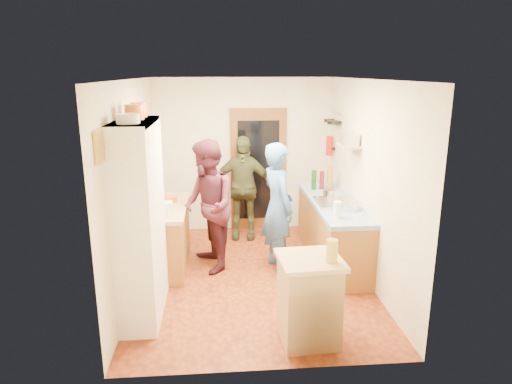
{
  "coord_description": "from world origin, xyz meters",
  "views": [
    {
      "loc": [
        -0.43,
        -5.66,
        2.7
      ],
      "look_at": [
        0.06,
        0.15,
        1.15
      ],
      "focal_mm": 32.0,
      "sensor_mm": 36.0,
      "label": 1
    }
  ],
  "objects": [
    {
      "name": "oil_jar",
      "position": [
        0.64,
        -1.64,
        1.02
      ],
      "size": [
        0.12,
        0.12,
        0.23
      ],
      "primitive_type": "cylinder",
      "rotation": [
        0.0,
        0.0,
        0.07
      ],
      "color": "#AD9E2D",
      "rests_on": "island_top"
    },
    {
      "name": "person_hob",
      "position": [
        0.41,
        0.27,
        0.89
      ],
      "size": [
        0.6,
        0.75,
        1.78
      ],
      "primitive_type": "imported",
      "rotation": [
        0.0,
        0.0,
        1.87
      ],
      "color": "#3660A1",
      "rests_on": "ground"
    },
    {
      "name": "toaster",
      "position": [
        -1.15,
        -0.03,
        0.99
      ],
      "size": [
        0.27,
        0.21,
        0.19
      ],
      "primitive_type": "cube",
      "rotation": [
        0.0,
        0.0,
        0.18
      ],
      "color": "white",
      "rests_on": "left_counter_top"
    },
    {
      "name": "pan_rail",
      "position": [
        1.46,
        1.52,
        2.05
      ],
      "size": [
        0.02,
        0.65,
        0.02
      ],
      "primitive_type": "cylinder",
      "rotation": [
        1.57,
        0.0,
        0.0
      ],
      "color": "silver",
      "rests_on": "wall_right"
    },
    {
      "name": "pan_hang_b",
      "position": [
        1.4,
        1.55,
        1.9
      ],
      "size": [
        0.16,
        0.16,
        0.05
      ],
      "primitive_type": "cylinder",
      "color": "black",
      "rests_on": "pan_rail"
    },
    {
      "name": "cutting_board",
      "position": [
        0.4,
        -1.48,
        0.9
      ],
      "size": [
        0.37,
        0.3,
        0.02
      ],
      "primitive_type": "cube",
      "rotation": [
        0.0,
        0.0,
        0.07
      ],
      "color": "white",
      "rests_on": "island_top"
    },
    {
      "name": "person_back",
      "position": [
        -0.04,
        1.54,
        0.85
      ],
      "size": [
        1.05,
        0.55,
        1.71
      ],
      "primitive_type": "imported",
      "rotation": [
        0.0,
        0.0,
        -0.13
      ],
      "color": "#373922",
      "rests_on": "ground"
    },
    {
      "name": "door_frame",
      "position": [
        0.25,
        1.97,
        1.05
      ],
      "size": [
        0.95,
        0.06,
        2.1
      ],
      "primitive_type": "cube",
      "color": "brown",
      "rests_on": "ground"
    },
    {
      "name": "chopping_board",
      "position": [
        -1.18,
        0.99,
        0.91
      ],
      "size": [
        0.36,
        0.31,
        0.02
      ],
      "primitive_type": "cube",
      "rotation": [
        0.0,
        0.0,
        -0.34
      ],
      "color": "tan",
      "rests_on": "left_counter_top"
    },
    {
      "name": "radio",
      "position": [
        1.37,
        0.45,
        1.79
      ],
      "size": [
        0.24,
        0.32,
        0.15
      ],
      "primitive_type": "cube",
      "rotation": [
        0.0,
        0.0,
        -0.09
      ],
      "color": "silver",
      "rests_on": "wall_shelf"
    },
    {
      "name": "person_left",
      "position": [
        -0.57,
        0.37,
        0.91
      ],
      "size": [
        0.89,
        1.03,
        1.83
      ],
      "primitive_type": "imported",
      "rotation": [
        0.0,
        0.0,
        -1.32
      ],
      "color": "#401926",
      "rests_on": "ground"
    },
    {
      "name": "left_counter_base",
      "position": [
        -1.2,
        0.45,
        0.42
      ],
      "size": [
        0.6,
        1.4,
        0.85
      ],
      "primitive_type": "cube",
      "color": "#945D27",
      "rests_on": "ground"
    },
    {
      "name": "door_glass",
      "position": [
        0.25,
        1.94,
        1.05
      ],
      "size": [
        0.7,
        0.02,
        1.7
      ],
      "primitive_type": "cube",
      "color": "black",
      "rests_on": "door_frame"
    },
    {
      "name": "wall_right",
      "position": [
        1.51,
        0.0,
        1.3
      ],
      "size": [
        0.02,
        4.0,
        2.6
      ],
      "primitive_type": "cube",
      "color": "silver",
      "rests_on": "ground"
    },
    {
      "name": "right_counter_base",
      "position": [
        1.2,
        0.5,
        0.42
      ],
      "size": [
        0.6,
        2.2,
        0.84
      ],
      "primitive_type": "cube",
      "color": "#945D27",
      "rests_on": "ground"
    },
    {
      "name": "fire_extinguisher",
      "position": [
        1.41,
        1.7,
        1.5
      ],
      "size": [
        0.11,
        0.11,
        0.32
      ],
      "primitive_type": "cylinder",
      "color": "red",
      "rests_on": "wall_right"
    },
    {
      "name": "wall_left",
      "position": [
        -1.51,
        0.0,
        1.3
      ],
      "size": [
        0.02,
        4.0,
        2.6
      ],
      "primitive_type": "cube",
      "color": "silver",
      "rests_on": "ground"
    },
    {
      "name": "pot_on_hob",
      "position": [
        1.15,
        0.46,
        1.01
      ],
      "size": [
        0.21,
        0.21,
        0.14
      ],
      "primitive_type": "cylinder",
      "color": "silver",
      "rests_on": "hob"
    },
    {
      "name": "picture_frame",
      "position": [
        -1.48,
        -1.55,
        2.05
      ],
      "size": [
        0.03,
        0.25,
        0.3
      ],
      "primitive_type": "cube",
      "color": "gold",
      "rests_on": "wall_left"
    },
    {
      "name": "wall_front",
      "position": [
        0.0,
        -2.01,
        1.3
      ],
      "size": [
        3.0,
        0.02,
        2.6
      ],
      "primitive_type": "cube",
      "color": "silver",
      "rests_on": "ground"
    },
    {
      "name": "hutch_body",
      "position": [
        -1.3,
        -0.8,
        1.1
      ],
      "size": [
        0.4,
        1.2,
        2.2
      ],
      "primitive_type": "cube",
      "color": "white",
      "rests_on": "ground"
    },
    {
      "name": "island_base",
      "position": [
        0.46,
        -1.53,
        0.43
      ],
      "size": [
        0.59,
        0.59,
        0.86
      ],
      "primitive_type": "cube",
      "rotation": [
        0.0,
        0.0,
        0.07
      ],
      "color": "tan",
      "rests_on": "ground"
    },
    {
      "name": "pan_hang_a",
      "position": [
        1.4,
        1.35,
        1.92
      ],
      "size": [
        0.18,
        0.18,
        0.05
      ],
      "primitive_type": "cylinder",
      "color": "black",
      "rests_on": "pan_rail"
    },
    {
      "name": "orange_pot_a",
      "position": [
        -1.3,
        -0.71,
        2.28
      ],
      "size": [
        0.2,
        0.2,
        0.16
      ],
      "primitive_type": "cylinder",
      "color": "orange",
      "rests_on": "hutch_top_shelf"
    },
    {
      "name": "wall_shelf",
      "position": [
        1.37,
        0.45,
        1.7
      ],
      "size": [
        0.26,
        0.42,
        0.03
      ],
      "primitive_type": "cube",
      "color": "tan",
      "rests_on": "wall_right"
    },
    {
      "name": "wall_back",
      "position": [
        0.0,
        2.01,
        1.3
      ],
      "size": [
        3.0,
        0.02,
        2.6
      ],
      "primitive_type": "cube",
      "color": "silver",
      "rests_on": "ground"
    },
    {
      "name": "bottle_c",
      "position": [
        1.31,
        1.19,
        1.07
      ],
      "size": [
        0.11,
        0.11,
        0.35
      ],
      "primitive_type": "cylinder",
      "rotation": [
        0.0,
        0.0,
        -0.3
      ],
      "color": "olive",
      "rests_on": "right_counter_top"
    },
    {
      "name": "orange_bowl",
      "position": [
        -1.12,
        0.63,
        0.94
      ],
      "size": [
        0.19,
        0.19,
        0.08
      ],
      "primitive_type": "cylinder",
      "rotation": [
        0.0,
        0.0,
        -0.08
      ],
      "color": "orange",
      "rests_on": "left_counter_top"
    },
    {
      "name": "ext_bracket",
      "position": [
        1.47,
        1.7,
        1.45
      ],
      "size": [
        0.06,
        0.1,
        0.04
      ],
      "primitive_type": "cube",
      "color": "black",
      "rests_on": "wall_right"
    },
    {
      "name": "floor",
      "position": [
        0.0,
        0.0,
        -0.01
      ],
      "size": [
        3.0,
        4.0,
        0.02
      ],
      "primitive_type": "cube",
      "color": "#8F3D17",
      "rests_on": "ground"
    },
    {
      "name": "paper_towel",
      "position": [
        1.05,
        -0.29,
        1.01
      ],
      "size": [
        0.12,
        0.12,
        0.22
      ],
      "primitive_type": "cylinder",
      "rotation": [
        0.0,
        0.0,
        0.18
      ],
      "color": "white",
      "rests_on": "right_counter_top"
    },
    {
      "name": "left_counter_top",
      "position": [
        -1.2,
        0.45,
        0.88
      ],
      "size": [
        0.64,
        1.44,
        0.05
      ],
      "primitive_type": "cube",
      "color": "tan",
      "rests_on": "left_counter_base"
    },
    {
      "name": "island_top",
      "position": [
        0.46,
        -1.53,
        0.89
      ],
      "size": [
        0.66,
        0.66,
        0.05
      ],
      "primitive_type": "cube",
      "rotation": [
        0.0,
        0.0,
        0.07
      ],
      "color": "tan",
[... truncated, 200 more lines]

